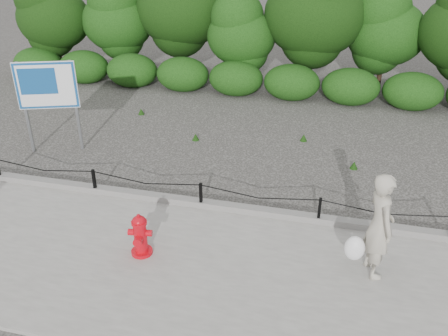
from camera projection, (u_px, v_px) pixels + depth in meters
ground at (201, 210)px, 10.29m from camera, size 90.00×90.00×0.00m
sidewalk at (170, 267)px, 8.56m from camera, size 14.00×4.00×0.08m
curb at (202, 203)px, 10.26m from camera, size 14.00×0.22×0.14m
chain_barrier at (201, 192)px, 10.08m from camera, size 10.06×0.06×0.60m
treeline at (278, 17)px, 16.77m from camera, size 20.15×3.70×4.79m
fire_hydrant at (140, 235)px, 8.66m from camera, size 0.45×0.48×0.85m
pedestrian at (378, 227)px, 7.96m from camera, size 0.87×0.83×1.95m
advertising_sign at (47, 90)px, 12.13m from camera, size 1.46×0.62×2.46m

